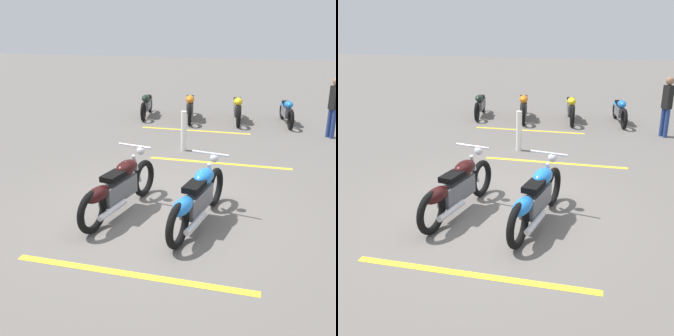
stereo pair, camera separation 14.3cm
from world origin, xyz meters
TOP-DOWN VIEW (x-y plane):
  - ground_plane at (0.00, 0.00)m, footprint 60.00×60.00m
  - motorcycle_bright_foreground at (-0.32, -0.65)m, footprint 2.22×0.67m
  - motorcycle_dark_foreground at (-0.24, 0.67)m, footprint 2.21×0.69m
  - motorcycle_row_far_left at (7.05, -1.96)m, footprint 2.00×0.47m
  - motorcycle_row_left at (6.97, -0.46)m, footprint 2.12×0.46m
  - motorcycle_row_center at (6.84, 1.04)m, footprint 2.17×0.57m
  - motorcycle_row_right at (6.95, 2.53)m, footprint 1.99×0.44m
  - bystander_near_row at (5.69, -3.14)m, footprint 0.29×0.28m
  - bollard_post at (3.47, 0.45)m, footprint 0.14×0.14m
  - parking_stripe_near at (-1.85, -0.13)m, footprint 0.15×3.20m
  - parking_stripe_mid at (2.73, -0.54)m, footprint 0.15×3.20m
  - parking_stripe_far at (5.44, 0.57)m, footprint 0.15×3.20m

SIDE VIEW (x-z plane):
  - ground_plane at x=0.00m, z-range 0.00..0.00m
  - parking_stripe_near at x=-1.85m, z-range 0.00..0.01m
  - parking_stripe_mid at x=2.73m, z-range 0.00..0.01m
  - parking_stripe_far at x=5.44m, z-range 0.00..0.01m
  - motorcycle_row_right at x=6.95m, z-range 0.03..0.79m
  - motorcycle_row_far_left at x=7.05m, z-range 0.03..0.79m
  - motorcycle_row_left at x=6.97m, z-range 0.04..0.84m
  - motorcycle_row_center at x=6.84m, z-range 0.04..0.86m
  - motorcycle_bright_foreground at x=-0.32m, z-range -0.06..0.98m
  - motorcycle_dark_foreground at x=-0.24m, z-range -0.06..0.98m
  - bollard_post at x=3.47m, z-range 0.00..0.98m
  - bystander_near_row at x=5.69m, z-range 0.10..1.73m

